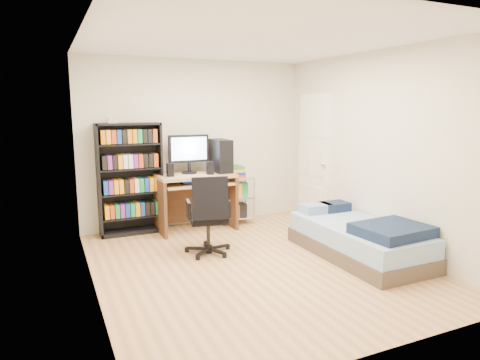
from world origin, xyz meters
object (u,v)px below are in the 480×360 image
media_shelf (130,178)px  office_chair (209,229)px  computer_desk (201,178)px  bed (359,238)px

media_shelf → office_chair: 1.55m
computer_desk → bed: computer_desk is taller
computer_desk → bed: (1.32, -1.99, -0.53)m
computer_desk → office_chair: computer_desk is taller
office_chair → bed: size_ratio=0.55×
bed → media_shelf: bearing=137.6°
bed → office_chair: bearing=152.6°
media_shelf → bed: size_ratio=0.91×
media_shelf → bed: media_shelf is taller
media_shelf → computer_desk: media_shelf is taller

